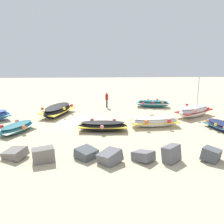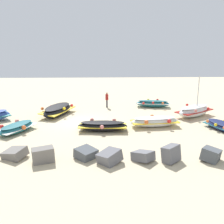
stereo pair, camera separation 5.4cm
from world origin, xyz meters
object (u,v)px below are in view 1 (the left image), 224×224
(fishing_boat_0, at_px, (17,128))
(person_walking, at_px, (107,99))
(fishing_boat_1, at_px, (103,126))
(fishing_boat_6, at_px, (194,111))
(fishing_boat_5, at_px, (153,103))
(fishing_boat_7, at_px, (155,121))
(fishing_boat_4, at_px, (57,110))
(fishing_boat_2, at_px, (222,126))

(fishing_boat_0, relative_size, person_walking, 2.14)
(fishing_boat_1, bearing_deg, fishing_boat_6, 26.79)
(fishing_boat_5, bearing_deg, fishing_boat_6, 139.93)
(fishing_boat_7, bearing_deg, fishing_boat_5, -105.18)
(fishing_boat_4, relative_size, fishing_boat_5, 1.23)
(fishing_boat_4, distance_m, fishing_boat_5, 10.29)
(fishing_boat_1, relative_size, fishing_boat_2, 1.19)
(fishing_boat_4, xyz_separation_m, fishing_boat_6, (-13.15, 0.89, 0.06))
(fishing_boat_1, height_order, fishing_boat_7, fishing_boat_7)
(fishing_boat_6, xyz_separation_m, person_walking, (8.31, -3.80, 0.40))
(fishing_boat_1, distance_m, fishing_boat_5, 9.45)
(fishing_boat_5, bearing_deg, fishing_boat_2, 127.90)
(fishing_boat_1, height_order, fishing_boat_5, fishing_boat_1)
(fishing_boat_2, xyz_separation_m, fishing_boat_4, (14.14, -4.89, 0.15))
(fishing_boat_1, xyz_separation_m, fishing_boat_5, (-5.46, -7.71, -0.01))
(fishing_boat_4, xyz_separation_m, person_walking, (-4.85, -2.90, 0.46))
(fishing_boat_1, height_order, person_walking, person_walking)
(fishing_boat_1, relative_size, fishing_boat_6, 0.98)
(fishing_boat_0, height_order, fishing_boat_4, fishing_boat_4)
(fishing_boat_2, bearing_deg, person_walking, 26.91)
(fishing_boat_0, bearing_deg, fishing_boat_6, -46.20)
(fishing_boat_0, xyz_separation_m, fishing_boat_5, (-12.30, -7.87, 0.03))
(fishing_boat_4, height_order, fishing_boat_5, fishing_boat_4)
(fishing_boat_6, relative_size, fishing_boat_7, 0.97)
(fishing_boat_1, bearing_deg, fishing_boat_4, 135.42)
(fishing_boat_2, relative_size, fishing_boat_5, 0.91)
(fishing_boat_0, bearing_deg, fishing_boat_7, -55.13)
(fishing_boat_7, bearing_deg, fishing_boat_4, -29.90)
(fishing_boat_1, distance_m, person_walking, 7.72)
(fishing_boat_6, height_order, person_walking, fishing_boat_6)
(fishing_boat_2, distance_m, person_walking, 12.14)
(fishing_boat_0, bearing_deg, fishing_boat_2, -60.57)
(fishing_boat_2, bearing_deg, fishing_boat_6, -9.20)
(fishing_boat_0, distance_m, fishing_boat_2, 16.57)
(fishing_boat_1, bearing_deg, fishing_boat_0, -175.89)
(fishing_boat_1, relative_size, fishing_boat_5, 1.08)
(fishing_boat_7, xyz_separation_m, person_walking, (3.98, -6.73, 0.51))
(fishing_boat_4, relative_size, person_walking, 2.78)
(fishing_boat_4, bearing_deg, fishing_boat_2, -87.44)
(fishing_boat_4, xyz_separation_m, fishing_boat_5, (-9.87, -2.92, -0.10))
(fishing_boat_2, distance_m, fishing_boat_6, 4.12)
(fishing_boat_5, relative_size, person_walking, 2.26)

